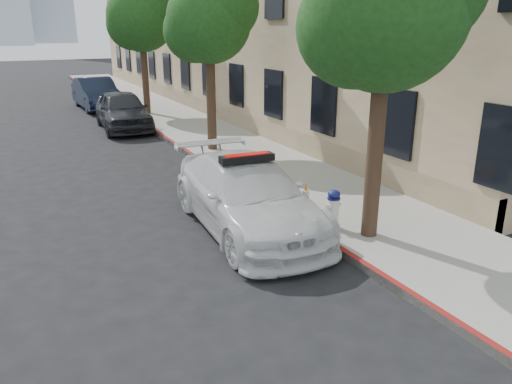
{
  "coord_description": "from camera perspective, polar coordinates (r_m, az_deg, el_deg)",
  "views": [
    {
      "loc": [
        -3.05,
        -8.94,
        3.97
      ],
      "look_at": [
        0.97,
        -0.98,
        1.0
      ],
      "focal_mm": 35.0,
      "sensor_mm": 36.0,
      "label": 1
    }
  ],
  "objects": [
    {
      "name": "traffic_cone",
      "position": [
        10.54,
        5.67,
        -0.8
      ],
      "size": [
        0.46,
        0.46,
        0.74
      ],
      "rotation": [
        0.0,
        0.0,
        -0.21
      ],
      "color": "black",
      "rests_on": "sidewalk"
    },
    {
      "name": "police_car",
      "position": [
        10.09,
        -1.02,
        -0.38
      ],
      "size": [
        2.29,
        5.04,
        1.58
      ],
      "rotation": [
        0.0,
        0.0,
        -0.06
      ],
      "color": "silver",
      "rests_on": "ground"
    },
    {
      "name": "fire_hydrant",
      "position": [
        9.93,
        8.82,
        -2.01
      ],
      "size": [
        0.34,
        0.31,
        0.8
      ],
      "rotation": [
        0.0,
        0.0,
        0.15
      ],
      "color": "white",
      "rests_on": "sidewalk"
    },
    {
      "name": "tree_mid",
      "position": [
        16.08,
        -5.28,
        19.02
      ],
      "size": [
        2.77,
        2.64,
        5.43
      ],
      "color": "black",
      "rests_on": "sidewalk"
    },
    {
      "name": "parked_car_mid",
      "position": [
        20.96,
        -14.99,
        9.01
      ],
      "size": [
        2.06,
        4.6,
        1.54
      ],
      "primitive_type": "imported",
      "rotation": [
        0.0,
        0.0,
        -0.05
      ],
      "color": "#202229",
      "rests_on": "ground"
    },
    {
      "name": "parked_car_far",
      "position": [
        26.73,
        -17.8,
        10.68
      ],
      "size": [
        1.81,
        4.74,
        1.54
      ],
      "primitive_type": "imported",
      "rotation": [
        0.0,
        0.0,
        0.04
      ],
      "color": "black",
      "rests_on": "ground"
    },
    {
      "name": "tree_near",
      "position": [
        9.16,
        14.86,
        19.75
      ],
      "size": [
        2.92,
        2.82,
        5.62
      ],
      "color": "black",
      "rests_on": "sidewalk"
    },
    {
      "name": "ground",
      "position": [
        10.25,
        -7.39,
        -4.54
      ],
      "size": [
        120.0,
        120.0,
        0.0
      ],
      "primitive_type": "plane",
      "color": "black",
      "rests_on": "ground"
    },
    {
      "name": "sidewalk",
      "position": [
        20.45,
        -7.4,
        7.28
      ],
      "size": [
        3.2,
        50.0,
        0.15
      ],
      "primitive_type": "cube",
      "color": "gray",
      "rests_on": "ground"
    },
    {
      "name": "curb_strip",
      "position": [
        20.0,
        -11.58,
        6.81
      ],
      "size": [
        0.12,
        50.0,
        0.15
      ],
      "primitive_type": "cube",
      "color": "maroon",
      "rests_on": "ground"
    },
    {
      "name": "tree_far",
      "position": [
        23.7,
        -12.92,
        18.98
      ],
      "size": [
        3.1,
        3.0,
        5.81
      ],
      "color": "black",
      "rests_on": "sidewalk"
    },
    {
      "name": "building",
      "position": [
        26.91,
        0.29,
        20.6
      ],
      "size": [
        8.0,
        36.0,
        10.0
      ],
      "primitive_type": "cube",
      "color": "tan",
      "rests_on": "ground"
    }
  ]
}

